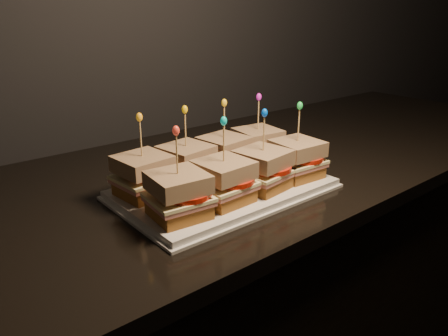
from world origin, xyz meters
TOP-DOWN VIEW (x-y plane):
  - granite_slab at (-0.42, 1.65)m, footprint 2.70×0.71m
  - platter at (-0.34, 1.53)m, footprint 0.42×0.26m
  - platter_rim at (-0.34, 1.53)m, footprint 0.43×0.27m
  - sandwich_0_bread_bot at (-0.49, 1.59)m, footprint 0.10×0.10m
  - sandwich_0_ham at (-0.49, 1.59)m, footprint 0.11×0.10m
  - sandwich_0_cheese at (-0.49, 1.59)m, footprint 0.11×0.11m
  - sandwich_0_tomato at (-0.48, 1.58)m, footprint 0.09×0.09m
  - sandwich_0_bread_top at (-0.49, 1.59)m, footprint 0.10×0.10m
  - sandwich_0_pick at (-0.49, 1.59)m, footprint 0.00×0.00m
  - sandwich_0_frill at (-0.49, 1.59)m, footprint 0.01×0.01m
  - sandwich_1_bread_bot at (-0.39, 1.59)m, footprint 0.10×0.10m
  - sandwich_1_ham at (-0.39, 1.59)m, footprint 0.11×0.11m
  - sandwich_1_cheese at (-0.39, 1.59)m, footprint 0.11×0.11m
  - sandwich_1_tomato at (-0.38, 1.58)m, footprint 0.09×0.09m
  - sandwich_1_bread_top at (-0.39, 1.59)m, footprint 0.10×0.10m
  - sandwich_1_pick at (-0.39, 1.59)m, footprint 0.00×0.00m
  - sandwich_1_frill at (-0.39, 1.59)m, footprint 0.01×0.01m
  - sandwich_2_bread_bot at (-0.29, 1.59)m, footprint 0.10×0.10m
  - sandwich_2_ham at (-0.29, 1.59)m, footprint 0.11×0.11m
  - sandwich_2_cheese at (-0.29, 1.59)m, footprint 0.11×0.11m
  - sandwich_2_tomato at (-0.28, 1.58)m, footprint 0.09×0.09m
  - sandwich_2_bread_top at (-0.29, 1.59)m, footprint 0.10×0.10m
  - sandwich_2_pick at (-0.29, 1.59)m, footprint 0.00×0.00m
  - sandwich_2_frill at (-0.29, 1.59)m, footprint 0.01×0.01m
  - sandwich_3_bread_bot at (-0.19, 1.59)m, footprint 0.10×0.10m
  - sandwich_3_ham at (-0.19, 1.59)m, footprint 0.11×0.11m
  - sandwich_3_cheese at (-0.19, 1.59)m, footprint 0.11×0.11m
  - sandwich_3_tomato at (-0.18, 1.58)m, footprint 0.09×0.09m
  - sandwich_3_bread_top at (-0.19, 1.59)m, footprint 0.10×0.10m
  - sandwich_3_pick at (-0.19, 1.59)m, footprint 0.00×0.00m
  - sandwich_3_frill at (-0.19, 1.59)m, footprint 0.01×0.01m
  - sandwich_4_bread_bot at (-0.49, 1.47)m, footprint 0.10×0.10m
  - sandwich_4_ham at (-0.49, 1.47)m, footprint 0.11×0.11m
  - sandwich_4_cheese at (-0.49, 1.47)m, footprint 0.11×0.11m
  - sandwich_4_tomato at (-0.48, 1.46)m, footprint 0.09×0.09m
  - sandwich_4_bread_top at (-0.49, 1.47)m, footprint 0.10×0.10m
  - sandwich_4_pick at (-0.49, 1.47)m, footprint 0.00×0.00m
  - sandwich_4_frill at (-0.49, 1.47)m, footprint 0.01×0.01m
  - sandwich_5_bread_bot at (-0.39, 1.47)m, footprint 0.09×0.09m
  - sandwich_5_ham at (-0.39, 1.47)m, footprint 0.10×0.10m
  - sandwich_5_cheese at (-0.39, 1.47)m, footprint 0.10×0.10m
  - sandwich_5_tomato at (-0.38, 1.46)m, footprint 0.09×0.09m
  - sandwich_5_bread_top at (-0.39, 1.47)m, footprint 0.10×0.10m
  - sandwich_5_pick at (-0.39, 1.47)m, footprint 0.00×0.00m
  - sandwich_5_frill at (-0.39, 1.47)m, footprint 0.01×0.01m
  - sandwich_6_bread_bot at (-0.29, 1.47)m, footprint 0.10×0.10m
  - sandwich_6_ham at (-0.29, 1.47)m, footprint 0.11×0.11m
  - sandwich_6_cheese at (-0.29, 1.47)m, footprint 0.11×0.11m
  - sandwich_6_tomato at (-0.28, 1.46)m, footprint 0.09×0.09m
  - sandwich_6_bread_top at (-0.29, 1.47)m, footprint 0.10×0.10m
  - sandwich_6_pick at (-0.29, 1.47)m, footprint 0.00×0.00m
  - sandwich_6_frill at (-0.29, 1.47)m, footprint 0.01×0.01m
  - sandwich_7_bread_bot at (-0.19, 1.47)m, footprint 0.10×0.10m
  - sandwich_7_ham at (-0.19, 1.47)m, footprint 0.11×0.10m
  - sandwich_7_cheese at (-0.19, 1.47)m, footprint 0.11×0.10m
  - sandwich_7_tomato at (-0.18, 1.46)m, footprint 0.09×0.09m
  - sandwich_7_bread_top at (-0.19, 1.47)m, footprint 0.10×0.10m
  - sandwich_7_pick at (-0.19, 1.47)m, footprint 0.00×0.00m
  - sandwich_7_frill at (-0.19, 1.47)m, footprint 0.01×0.01m

SIDE VIEW (x-z plane):
  - granite_slab at x=-0.42m, z-range 0.85..0.88m
  - platter_rim at x=-0.34m, z-range 0.88..0.89m
  - platter at x=-0.34m, z-range 0.88..0.90m
  - sandwich_0_bread_bot at x=-0.49m, z-range 0.90..0.93m
  - sandwich_1_bread_bot at x=-0.39m, z-range 0.90..0.93m
  - sandwich_2_bread_bot at x=-0.29m, z-range 0.90..0.93m
  - sandwich_3_bread_bot at x=-0.19m, z-range 0.90..0.93m
  - sandwich_4_bread_bot at x=-0.49m, z-range 0.90..0.93m
  - sandwich_5_bread_bot at x=-0.39m, z-range 0.90..0.93m
  - sandwich_6_bread_bot at x=-0.29m, z-range 0.90..0.93m
  - sandwich_7_bread_bot at x=-0.19m, z-range 0.90..0.93m
  - sandwich_0_ham at x=-0.49m, z-range 0.93..0.93m
  - sandwich_1_ham at x=-0.39m, z-range 0.93..0.93m
  - sandwich_2_ham at x=-0.29m, z-range 0.93..0.93m
  - sandwich_3_ham at x=-0.19m, z-range 0.93..0.93m
  - sandwich_4_ham at x=-0.49m, z-range 0.93..0.93m
  - sandwich_5_ham at x=-0.39m, z-range 0.93..0.93m
  - sandwich_6_ham at x=-0.29m, z-range 0.93..0.93m
  - sandwich_7_ham at x=-0.19m, z-range 0.93..0.93m
  - sandwich_0_cheese at x=-0.49m, z-range 0.93..0.94m
  - sandwich_1_cheese at x=-0.39m, z-range 0.93..0.94m
  - sandwich_2_cheese at x=-0.29m, z-range 0.93..0.94m
  - sandwich_3_cheese at x=-0.19m, z-range 0.93..0.94m
  - sandwich_4_cheese at x=-0.49m, z-range 0.93..0.94m
  - sandwich_5_cheese at x=-0.39m, z-range 0.93..0.94m
  - sandwich_6_cheese at x=-0.29m, z-range 0.93..0.94m
  - sandwich_7_cheese at x=-0.19m, z-range 0.93..0.94m
  - sandwich_0_tomato at x=-0.48m, z-range 0.94..0.95m
  - sandwich_1_tomato at x=-0.38m, z-range 0.94..0.95m
  - sandwich_2_tomato at x=-0.28m, z-range 0.94..0.95m
  - sandwich_3_tomato at x=-0.18m, z-range 0.94..0.95m
  - sandwich_4_tomato at x=-0.48m, z-range 0.94..0.95m
  - sandwich_5_tomato at x=-0.38m, z-range 0.94..0.95m
  - sandwich_6_tomato at x=-0.28m, z-range 0.94..0.95m
  - sandwich_7_tomato at x=-0.18m, z-range 0.94..0.95m
  - sandwich_0_bread_top at x=-0.49m, z-range 0.95..0.98m
  - sandwich_1_bread_top at x=-0.39m, z-range 0.95..0.98m
  - sandwich_2_bread_top at x=-0.29m, z-range 0.95..0.98m
  - sandwich_3_bread_top at x=-0.19m, z-range 0.95..0.98m
  - sandwich_4_bread_top at x=-0.49m, z-range 0.95..0.98m
  - sandwich_5_bread_top at x=-0.39m, z-range 0.95..0.98m
  - sandwich_6_bread_top at x=-0.29m, z-range 0.95..0.98m
  - sandwich_7_bread_top at x=-0.19m, z-range 0.95..0.98m
  - sandwich_0_pick at x=-0.49m, z-range 0.96..1.05m
  - sandwich_1_pick at x=-0.39m, z-range 0.96..1.05m
  - sandwich_2_pick at x=-0.29m, z-range 0.96..1.05m
  - sandwich_3_pick at x=-0.19m, z-range 0.96..1.05m
  - sandwich_4_pick at x=-0.49m, z-range 0.96..1.05m
  - sandwich_5_pick at x=-0.39m, z-range 0.96..1.05m
  - sandwich_6_pick at x=-0.29m, z-range 0.96..1.05m
  - sandwich_7_pick at x=-0.19m, z-range 0.96..1.05m
  - sandwich_0_frill at x=-0.49m, z-range 1.05..1.06m
  - sandwich_1_frill at x=-0.39m, z-range 1.05..1.06m
  - sandwich_2_frill at x=-0.29m, z-range 1.05..1.06m
  - sandwich_3_frill at x=-0.19m, z-range 1.05..1.06m
  - sandwich_4_frill at x=-0.49m, z-range 1.05..1.06m
  - sandwich_5_frill at x=-0.39m, z-range 1.05..1.06m
  - sandwich_6_frill at x=-0.29m, z-range 1.05..1.06m
  - sandwich_7_frill at x=-0.19m, z-range 1.05..1.06m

